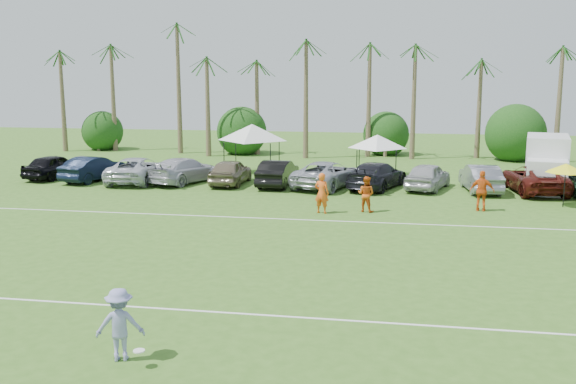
# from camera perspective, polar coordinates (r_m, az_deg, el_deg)

# --- Properties ---
(ground) EXTENTS (120.00, 120.00, 0.00)m
(ground) POSITION_cam_1_polar(r_m,az_deg,el_deg) (17.50, -14.97, -12.20)
(ground) COLOR #3A671E
(ground) RESTS_ON ground
(field_lines) EXTENTS (80.00, 12.10, 0.01)m
(field_lines) POSITION_cam_1_polar(r_m,az_deg,el_deg) (24.57, -7.19, -5.29)
(field_lines) COLOR white
(field_lines) RESTS_ON ground
(palm_tree_0) EXTENTS (2.40, 2.40, 8.90)m
(palm_tree_0) POSITION_cam_1_polar(r_m,az_deg,el_deg) (60.08, -19.45, 10.64)
(palm_tree_0) COLOR brown
(palm_tree_0) RESTS_ON ground
(palm_tree_1) EXTENTS (2.40, 2.40, 9.90)m
(palm_tree_1) POSITION_cam_1_polar(r_m,az_deg,el_deg) (57.85, -15.08, 11.77)
(palm_tree_1) COLOR brown
(palm_tree_1) RESTS_ON ground
(palm_tree_2) EXTENTS (2.40, 2.40, 10.90)m
(palm_tree_2) POSITION_cam_1_polar(r_m,az_deg,el_deg) (55.99, -10.35, 12.89)
(palm_tree_2) COLOR brown
(palm_tree_2) RESTS_ON ground
(palm_tree_3) EXTENTS (2.40, 2.40, 11.90)m
(palm_tree_3) POSITION_cam_1_polar(r_m,az_deg,el_deg) (54.81, -6.33, 13.94)
(palm_tree_3) COLOR brown
(palm_tree_3) RESTS_ON ground
(palm_tree_4) EXTENTS (2.40, 2.40, 8.90)m
(palm_tree_4) POSITION_cam_1_polar(r_m,az_deg,el_deg) (53.75, -2.09, 11.31)
(palm_tree_4) COLOR brown
(palm_tree_4) RESTS_ON ground
(palm_tree_5) EXTENTS (2.40, 2.40, 9.90)m
(palm_tree_5) POSITION_cam_1_polar(r_m,az_deg,el_deg) (53.10, 2.23, 12.26)
(palm_tree_5) COLOR brown
(palm_tree_5) RESTS_ON ground
(palm_tree_6) EXTENTS (2.40, 2.40, 10.90)m
(palm_tree_6) POSITION_cam_1_polar(r_m,az_deg,el_deg) (52.76, 6.67, 13.15)
(palm_tree_6) COLOR brown
(palm_tree_6) RESTS_ON ground
(palm_tree_7) EXTENTS (2.40, 2.40, 11.90)m
(palm_tree_7) POSITION_cam_1_polar(r_m,az_deg,el_deg) (52.73, 11.16, 13.95)
(palm_tree_7) COLOR brown
(palm_tree_7) RESTS_ON ground
(palm_tree_8) EXTENTS (2.40, 2.40, 8.90)m
(palm_tree_8) POSITION_cam_1_polar(r_m,az_deg,el_deg) (52.96, 16.58, 10.91)
(palm_tree_8) COLOR brown
(palm_tree_8) RESTS_ON ground
(palm_tree_9) EXTENTS (2.40, 2.40, 9.90)m
(palm_tree_9) POSITION_cam_1_polar(r_m,az_deg,el_deg) (53.78, 22.03, 11.51)
(palm_tree_9) COLOR brown
(palm_tree_9) RESTS_ON ground
(bush_tree_0) EXTENTS (4.00, 4.00, 4.00)m
(bush_tree_0) POSITION_cam_1_polar(r_m,az_deg,el_deg) (59.77, -16.13, 5.37)
(bush_tree_0) COLOR brown
(bush_tree_0) RESTS_ON ground
(bush_tree_1) EXTENTS (4.00, 4.00, 4.00)m
(bush_tree_1) POSITION_cam_1_polar(r_m,az_deg,el_deg) (55.37, -3.87, 5.38)
(bush_tree_1) COLOR brown
(bush_tree_1) RESTS_ON ground
(bush_tree_2) EXTENTS (4.00, 4.00, 4.00)m
(bush_tree_2) POSITION_cam_1_polar(r_m,az_deg,el_deg) (53.83, 8.69, 5.14)
(bush_tree_2) COLOR brown
(bush_tree_2) RESTS_ON ground
(bush_tree_3) EXTENTS (4.00, 4.00, 4.00)m
(bush_tree_3) POSITION_cam_1_polar(r_m,az_deg,el_deg) (54.57, 19.28, 4.75)
(bush_tree_3) COLOR brown
(bush_tree_3) RESTS_ON ground
(sideline_player_a) EXTENTS (0.81, 0.63, 1.97)m
(sideline_player_a) POSITION_cam_1_polar(r_m,az_deg,el_deg) (30.95, 3.02, -0.10)
(sideline_player_a) COLOR #F85E1B
(sideline_player_a) RESTS_ON ground
(sideline_player_b) EXTENTS (1.03, 0.92, 1.76)m
(sideline_player_b) POSITION_cam_1_polar(r_m,az_deg,el_deg) (31.47, 6.95, -0.18)
(sideline_player_b) COLOR #D05517
(sideline_player_b) RESTS_ON ground
(sideline_player_c) EXTENTS (1.24, 0.69, 2.01)m
(sideline_player_c) POSITION_cam_1_polar(r_m,az_deg,el_deg) (32.80, 16.87, 0.09)
(sideline_player_c) COLOR #E05A18
(sideline_player_c) RESTS_ON ground
(box_truck) EXTENTS (3.33, 6.24, 3.06)m
(box_truck) POSITION_cam_1_polar(r_m,az_deg,el_deg) (40.53, 22.02, 2.58)
(box_truck) COLOR silver
(box_truck) RESTS_ON ground
(canopy_tent_left) EXTENTS (4.80, 4.80, 3.89)m
(canopy_tent_left) POSITION_cam_1_polar(r_m,az_deg,el_deg) (43.52, -3.21, 6.05)
(canopy_tent_left) COLOR black
(canopy_tent_left) RESTS_ON ground
(canopy_tent_right) EXTENTS (3.90, 3.90, 3.16)m
(canopy_tent_right) POSITION_cam_1_polar(r_m,az_deg,el_deg) (42.89, 7.96, 5.07)
(canopy_tent_right) COLOR black
(canopy_tent_right) RESTS_ON ground
(market_umbrella) EXTENTS (2.00, 2.00, 2.22)m
(market_umbrella) POSITION_cam_1_polar(r_m,az_deg,el_deg) (35.12, 23.47, 1.97)
(market_umbrella) COLOR black
(market_umbrella) RESTS_ON ground
(frisbee_player) EXTENTS (1.36, 0.94, 1.75)m
(frisbee_player) POSITION_cam_1_polar(r_m,az_deg,el_deg) (15.77, -14.72, -11.32)
(frisbee_player) COLOR #8A8CC4
(frisbee_player) RESTS_ON ground
(parked_car_0) EXTENTS (2.67, 4.85, 1.56)m
(parked_car_0) POSITION_cam_1_polar(r_m,az_deg,el_deg) (44.09, -20.06, 2.16)
(parked_car_0) COLOR black
(parked_car_0) RESTS_ON ground
(parked_car_1) EXTENTS (2.70, 5.00, 1.56)m
(parked_car_1) POSITION_cam_1_polar(r_m,az_deg,el_deg) (42.27, -16.91, 2.01)
(parked_car_1) COLOR black
(parked_car_1) RESTS_ON ground
(parked_car_2) EXTENTS (2.83, 5.73, 1.56)m
(parked_car_2) POSITION_cam_1_polar(r_m,az_deg,el_deg) (41.01, -13.23, 1.94)
(parked_car_2) COLOR silver
(parked_car_2) RESTS_ON ground
(parked_car_3) EXTENTS (3.92, 5.81, 1.56)m
(parked_car_3) POSITION_cam_1_polar(r_m,az_deg,el_deg) (40.24, -9.18, 1.93)
(parked_car_3) COLOR #B3B1BC
(parked_car_3) RESTS_ON ground
(parked_car_4) EXTENTS (1.92, 4.62, 1.56)m
(parked_car_4) POSITION_cam_1_polar(r_m,az_deg,el_deg) (39.30, -5.14, 1.82)
(parked_car_4) COLOR #786B53
(parked_car_4) RESTS_ON ground
(parked_car_5) EXTENTS (1.91, 4.83, 1.56)m
(parked_car_5) POSITION_cam_1_polar(r_m,az_deg,el_deg) (38.61, -0.91, 1.70)
(parked_car_5) COLOR black
(parked_car_5) RESTS_ON ground
(parked_car_6) EXTENTS (4.16, 6.14, 1.56)m
(parked_car_6) POSITION_cam_1_polar(r_m,az_deg,el_deg) (38.16, 3.45, 1.58)
(parked_car_6) COLOR #9FA1AC
(parked_car_6) RESTS_ON ground
(parked_car_7) EXTENTS (3.87, 5.81, 1.56)m
(parked_car_7) POSITION_cam_1_polar(r_m,az_deg,el_deg) (38.12, 7.89, 1.49)
(parked_car_7) COLOR black
(parked_car_7) RESTS_ON ground
(parked_car_8) EXTENTS (3.14, 4.93, 1.56)m
(parked_car_8) POSITION_cam_1_polar(r_m,az_deg,el_deg) (38.32, 12.32, 1.40)
(parked_car_8) COLOR #AEAEB2
(parked_car_8) RESTS_ON ground
(parked_car_9) EXTENTS (2.11, 4.88, 1.56)m
(parked_car_9) POSITION_cam_1_polar(r_m,az_deg,el_deg) (38.37, 16.74, 1.21)
(parked_car_9) COLOR slate
(parked_car_9) RESTS_ON ground
(parked_car_10) EXTENTS (3.28, 5.91, 1.56)m
(parked_car_10) POSITION_cam_1_polar(r_m,az_deg,el_deg) (38.97, 21.03, 1.09)
(parked_car_10) COLOR #4F1510
(parked_car_10) RESTS_ON ground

